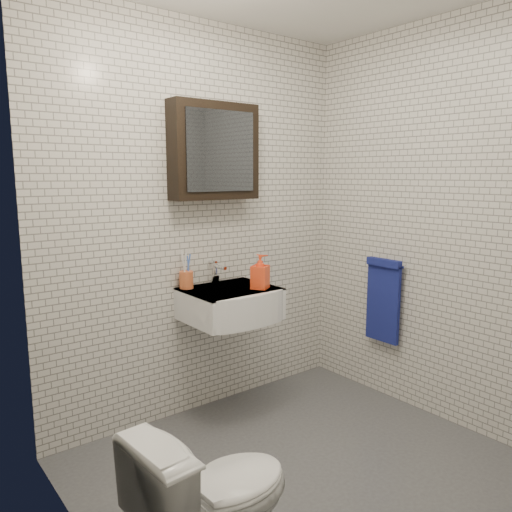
{
  "coord_description": "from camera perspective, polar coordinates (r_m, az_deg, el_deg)",
  "views": [
    {
      "loc": [
        -1.71,
        -1.74,
        1.56
      ],
      "look_at": [
        0.01,
        0.45,
        1.1
      ],
      "focal_mm": 35.0,
      "sensor_mm": 36.0,
      "label": 1
    }
  ],
  "objects": [
    {
      "name": "toothbrush_cup",
      "position": [
        3.16,
        -7.97,
        -2.6
      ],
      "size": [
        0.1,
        0.1,
        0.24
      ],
      "rotation": [
        0.0,
        0.0,
        0.23
      ],
      "color": "#D26134",
      "rests_on": "washbasin"
    },
    {
      "name": "washbasin",
      "position": [
        3.14,
        -2.59,
        -5.49
      ],
      "size": [
        0.55,
        0.5,
        0.2
      ],
      "color": "white",
      "rests_on": "room_shell"
    },
    {
      "name": "toilet",
      "position": [
        2.13,
        -4.68,
        -25.93
      ],
      "size": [
        0.67,
        0.41,
        0.66
      ],
      "primitive_type": "imported",
      "rotation": [
        0.0,
        0.0,
        1.64
      ],
      "color": "white",
      "rests_on": "ground"
    },
    {
      "name": "faucet",
      "position": [
        3.26,
        -4.62,
        -2.04
      ],
      "size": [
        0.06,
        0.2,
        0.15
      ],
      "color": "silver",
      "rests_on": "washbasin"
    },
    {
      "name": "ground",
      "position": [
        2.89,
        5.87,
        -23.23
      ],
      "size": [
        2.2,
        2.0,
        0.01
      ],
      "primitive_type": "cube",
      "color": "#46484D",
      "rests_on": "ground"
    },
    {
      "name": "towel_rail",
      "position": [
        3.56,
        14.35,
        -4.54
      ],
      "size": [
        0.09,
        0.3,
        0.58
      ],
      "color": "silver",
      "rests_on": "room_shell"
    },
    {
      "name": "mirror_cabinet",
      "position": [
        3.2,
        -4.77,
        11.83
      ],
      "size": [
        0.6,
        0.15,
        0.6
      ],
      "color": "black",
      "rests_on": "room_shell"
    },
    {
      "name": "soap_bottle",
      "position": [
        3.11,
        0.48,
        -1.79
      ],
      "size": [
        0.14,
        0.14,
        0.22
      ],
      "primitive_type": "imported",
      "rotation": [
        0.0,
        0.0,
        0.54
      ],
      "color": "orange",
      "rests_on": "washbasin"
    },
    {
      "name": "room_shell",
      "position": [
        2.44,
        6.44,
        7.1
      ],
      "size": [
        2.22,
        2.02,
        2.51
      ],
      "color": "silver",
      "rests_on": "ground"
    }
  ]
}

